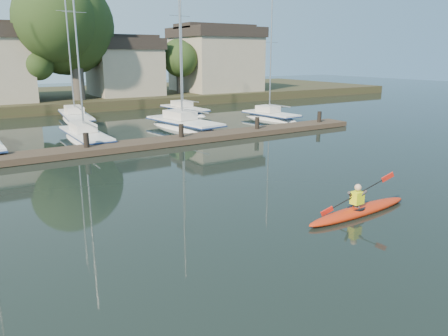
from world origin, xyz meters
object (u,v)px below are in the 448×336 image
sailboat_2 (86,143)px  sailboat_7 (184,115)px  dock (137,145)px  kayak (359,209)px  sailboat_6 (76,122)px  sailboat_4 (271,121)px  sailboat_3 (184,131)px

sailboat_2 → sailboat_7: (11.86, 9.02, -0.01)m
sailboat_7 → dock: bearing=-131.1°
kayak → sailboat_7: 28.86m
sailboat_6 → sailboat_4: bearing=-24.1°
sailboat_6 → sailboat_7: sailboat_6 is taller
sailboat_6 → sailboat_7: size_ratio=1.27×
sailboat_4 → sailboat_7: size_ratio=0.94×
sailboat_4 → sailboat_6: sailboat_6 is taller
sailboat_4 → sailboat_7: (-4.47, 7.77, 0.00)m
sailboat_6 → sailboat_7: (10.12, -0.62, -0.00)m
kayak → dock: bearing=96.9°
sailboat_4 → sailboat_7: sailboat_7 is taller
dock → sailboat_3: (5.64, 4.81, -0.42)m
dock → sailboat_7: (9.83, 12.99, -0.38)m
kayak → sailboat_2: sailboat_2 is taller
kayak → sailboat_4: bearing=57.0°
kayak → sailboat_4: (11.80, 20.14, -0.38)m
sailboat_3 → sailboat_6: (-5.93, 8.80, 0.03)m
sailboat_7 → sailboat_3: bearing=-121.1°
kayak → sailboat_3: size_ratio=0.35×
kayak → dock: size_ratio=0.15×
sailboat_4 → sailboat_3: bearing=176.6°
dock → sailboat_7: bearing=52.9°
kayak → sailboat_7: size_ratio=0.41×
sailboat_2 → sailboat_6: size_ratio=0.90×
sailboat_2 → sailboat_3: 7.72m
kayak → sailboat_4: 23.35m
dock → sailboat_6: (-0.29, 13.61, -0.38)m
dock → sailboat_4: sailboat_4 is taller
kayak → sailboat_4: sailboat_4 is taller
sailboat_2 → sailboat_6: 9.80m
sailboat_6 → sailboat_2: bearing=-94.4°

